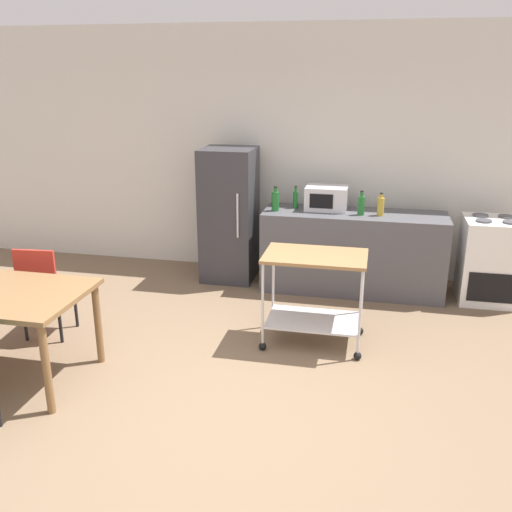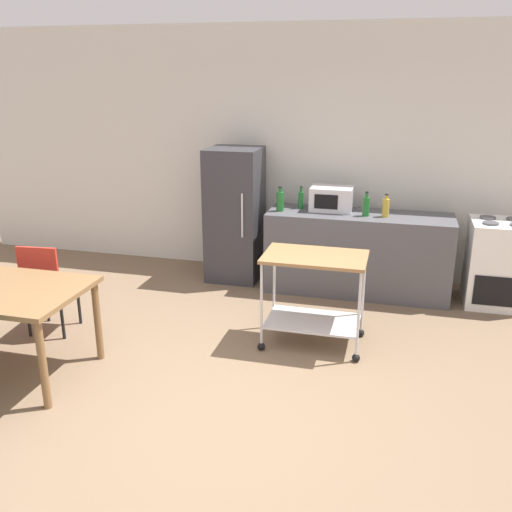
# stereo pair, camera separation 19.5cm
# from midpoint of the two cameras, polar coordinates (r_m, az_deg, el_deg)

# --- Properties ---
(ground_plane) EXTENTS (12.00, 12.00, 0.00)m
(ground_plane) POSITION_cam_midpoint_polar(r_m,az_deg,el_deg) (4.38, -6.03, -14.86)
(ground_plane) COLOR brown
(back_wall) EXTENTS (8.40, 0.12, 2.90)m
(back_wall) POSITION_cam_midpoint_polar(r_m,az_deg,el_deg) (6.84, 1.98, 10.43)
(back_wall) COLOR silver
(back_wall) RESTS_ON ground_plane
(kitchen_counter) EXTENTS (2.00, 0.64, 0.90)m
(kitchen_counter) POSITION_cam_midpoint_polar(r_m,az_deg,el_deg) (6.37, 8.89, 0.40)
(kitchen_counter) COLOR #4C4C51
(kitchen_counter) RESTS_ON ground_plane
(chair_red) EXTENTS (0.44, 0.44, 0.89)m
(chair_red) POSITION_cam_midpoint_polar(r_m,az_deg,el_deg) (5.55, -21.65, -2.74)
(chair_red) COLOR #B72D23
(chair_red) RESTS_ON ground_plane
(stove_oven) EXTENTS (0.60, 0.61, 0.92)m
(stove_oven) POSITION_cam_midpoint_polar(r_m,az_deg,el_deg) (6.49, 21.77, -0.39)
(stove_oven) COLOR white
(stove_oven) RESTS_ON ground_plane
(refrigerator) EXTENTS (0.60, 0.63, 1.55)m
(refrigerator) POSITION_cam_midpoint_polar(r_m,az_deg,el_deg) (6.61, -3.58, 4.17)
(refrigerator) COLOR #333338
(refrigerator) RESTS_ON ground_plane
(kitchen_cart) EXTENTS (0.91, 0.57, 0.85)m
(kitchen_cart) POSITION_cam_midpoint_polar(r_m,az_deg,el_deg) (5.04, 4.83, -2.85)
(kitchen_cart) COLOR olive
(kitchen_cart) RESTS_ON ground_plane
(bottle_sesame_oil) EXTENTS (0.08, 0.08, 0.27)m
(bottle_sesame_oil) POSITION_cam_midpoint_polar(r_m,az_deg,el_deg) (6.25, 1.07, 5.62)
(bottle_sesame_oil) COLOR #1E6628
(bottle_sesame_oil) RESTS_ON kitchen_counter
(bottle_wine) EXTENTS (0.06, 0.06, 0.25)m
(bottle_wine) POSITION_cam_midpoint_polar(r_m,az_deg,el_deg) (6.39, 3.16, 5.76)
(bottle_wine) COLOR #1E6628
(bottle_wine) RESTS_ON kitchen_counter
(microwave) EXTENTS (0.46, 0.35, 0.26)m
(microwave) POSITION_cam_midpoint_polar(r_m,az_deg,el_deg) (6.34, 6.25, 5.85)
(microwave) COLOR silver
(microwave) RESTS_ON kitchen_counter
(bottle_vinegar) EXTENTS (0.07, 0.07, 0.26)m
(bottle_vinegar) POSITION_cam_midpoint_polar(r_m,az_deg,el_deg) (6.15, 9.70, 5.10)
(bottle_vinegar) COLOR #1E6628
(bottle_vinegar) RESTS_ON kitchen_counter
(bottle_olive_oil) EXTENTS (0.07, 0.07, 0.25)m
(bottle_olive_oil) POSITION_cam_midpoint_polar(r_m,az_deg,el_deg) (6.16, 11.61, 4.97)
(bottle_olive_oil) COLOR gold
(bottle_olive_oil) RESTS_ON kitchen_counter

